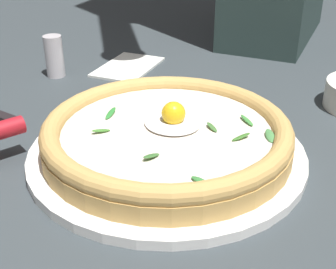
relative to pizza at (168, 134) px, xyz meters
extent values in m
cube|color=#353D40|center=(0.00, 0.04, -0.05)|extent=(2.40, 2.40, 0.03)
cylinder|color=white|center=(0.00, 0.00, -0.03)|extent=(0.34, 0.34, 0.01)
cylinder|color=tan|center=(0.00, 0.00, -0.01)|extent=(0.30, 0.30, 0.02)
torus|color=tan|center=(0.00, 0.00, 0.01)|extent=(0.30, 0.30, 0.02)
cylinder|color=silver|center=(0.00, 0.00, 0.00)|extent=(0.26, 0.26, 0.00)
ellipsoid|color=white|center=(0.00, -0.01, 0.01)|extent=(0.07, 0.06, 0.01)
sphere|color=yellow|center=(0.01, -0.02, 0.02)|extent=(0.03, 0.03, 0.03)
ellipsoid|color=#468345|center=(-0.11, -0.05, 0.01)|extent=(0.02, 0.03, 0.01)
ellipsoid|color=#3F8C3C|center=(-0.07, -0.07, 0.01)|extent=(0.03, 0.02, 0.01)
ellipsoid|color=#3A6E32|center=(-0.02, 0.07, 0.01)|extent=(0.01, 0.02, 0.01)
ellipsoid|color=#2E7F33|center=(0.08, 0.01, 0.01)|extent=(0.02, 0.03, 0.01)
ellipsoid|color=#38803A|center=(-0.09, 0.08, 0.01)|extent=(0.02, 0.01, 0.00)
ellipsoid|color=#386D26|center=(-0.08, -0.02, 0.01)|extent=(0.02, 0.02, 0.01)
ellipsoid|color=#41812E|center=(0.06, 0.05, 0.01)|extent=(0.02, 0.02, 0.01)
ellipsoid|color=#407033|center=(-0.04, -0.03, 0.01)|extent=(0.02, 0.02, 0.01)
cube|color=white|center=(0.23, -0.23, -0.03)|extent=(0.11, 0.15, 0.01)
cylinder|color=silver|center=(0.32, -0.13, 0.00)|extent=(0.03, 0.03, 0.07)
camera|label=1|loc=(-0.26, 0.41, 0.26)|focal=48.88mm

